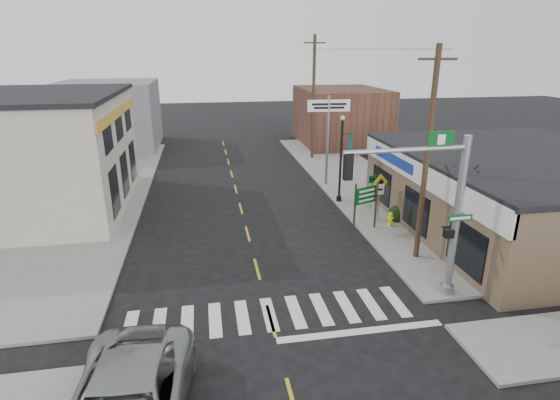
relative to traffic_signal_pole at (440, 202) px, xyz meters
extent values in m
plane|color=black|center=(-6.42, -0.50, -4.01)|extent=(140.00, 140.00, 0.00)
cube|color=slate|center=(2.58, 12.50, -3.94)|extent=(6.00, 38.00, 0.13)
cube|color=slate|center=(-15.42, 12.50, -3.94)|extent=(6.00, 38.00, 0.13)
cube|color=gold|center=(-6.42, 7.50, -4.00)|extent=(0.12, 56.00, 0.01)
cube|color=silver|center=(-6.42, -0.10, -4.00)|extent=(11.00, 2.20, 0.01)
cube|color=brown|center=(8.08, 5.50, -2.01)|extent=(12.00, 14.00, 4.00)
cube|color=#BEB49F|center=(-19.42, 13.50, -0.61)|extent=(12.00, 12.00, 6.80)
cube|color=brown|center=(5.58, 29.50, -1.21)|extent=(8.00, 10.00, 5.60)
cube|color=slate|center=(-17.42, 31.50, -0.81)|extent=(9.00, 10.00, 6.40)
cylinder|color=#92949A|center=(0.78, 0.00, -0.71)|extent=(0.30, 0.30, 6.34)
cylinder|color=#92949A|center=(-1.55, 0.00, 2.03)|extent=(4.65, 0.17, 0.17)
cube|color=black|center=(-3.67, 0.00, 1.56)|extent=(0.30, 0.23, 0.95)
cube|color=#074B18|center=(0.78, -0.22, -0.61)|extent=(1.00, 0.04, 0.23)
cube|color=#074B18|center=(-0.28, 0.00, 2.35)|extent=(1.00, 0.05, 0.58)
cube|color=black|center=(0.53, -0.05, -1.29)|extent=(0.34, 0.27, 0.34)
cube|color=#44301F|center=(-0.72, 6.90, -2.61)|extent=(0.09, 0.09, 2.55)
cube|color=#44301F|center=(0.47, 6.90, -2.61)|extent=(0.09, 0.09, 2.55)
cube|color=#064612|center=(-0.12, 6.84, -1.97)|extent=(1.46, 0.05, 0.91)
cylinder|color=#EFF10F|center=(1.40, 6.98, -3.56)|extent=(0.23, 0.23, 0.63)
sphere|color=#EFF10F|center=(1.40, 6.98, -3.21)|extent=(0.25, 0.25, 0.25)
cylinder|color=gray|center=(1.02, 7.86, -2.62)|extent=(0.06, 0.06, 2.51)
cube|color=gold|center=(1.02, 7.83, -1.67)|extent=(1.07, 0.03, 1.07)
cylinder|color=black|center=(-0.12, 11.46, -1.26)|extent=(0.14, 0.14, 5.24)
sphere|color=silver|center=(-0.12, 11.46, 1.41)|extent=(0.28, 0.28, 0.28)
cube|color=#0A5555|center=(0.43, 11.46, -0.25)|extent=(0.02, 0.55, 1.41)
cylinder|color=gray|center=(0.08, 15.18, -0.76)|extent=(0.18, 0.18, 6.24)
cube|color=silver|center=(0.08, 15.18, 1.70)|extent=(2.94, 0.18, 0.78)
cylinder|color=black|center=(2.78, 3.16, -2.18)|extent=(0.21, 0.21, 3.40)
ellipsoid|color=#143416|center=(3.86, 2.74, -3.37)|extent=(1.35, 1.35, 1.01)
ellipsoid|color=black|center=(2.12, 7.67, -3.50)|extent=(1.00, 1.00, 0.75)
cylinder|color=#412B1F|center=(1.08, 3.24, 0.85)|extent=(0.25, 0.25, 9.45)
cube|color=#412B1F|center=(1.08, 3.24, 4.96)|extent=(1.64, 0.10, 0.10)
cylinder|color=#412E21|center=(1.08, 23.35, 1.32)|extent=(0.27, 0.27, 10.39)
cube|color=#412E21|center=(1.08, 23.35, 5.83)|extent=(1.81, 0.11, 0.11)
camera|label=1|loc=(-8.47, -13.91, 5.33)|focal=28.00mm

